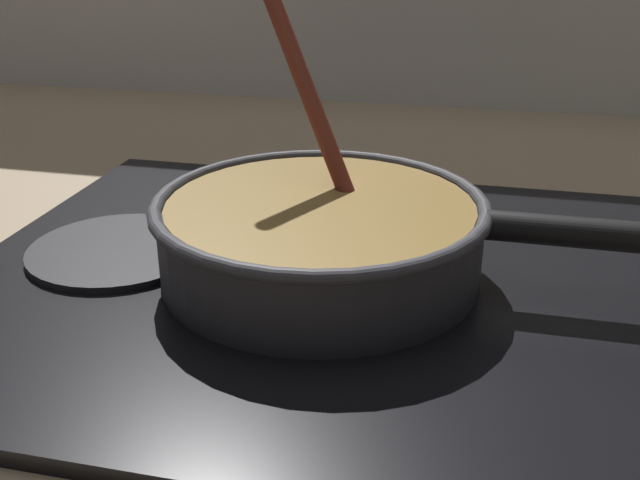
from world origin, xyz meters
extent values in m
cube|color=#9E8466|center=(0.00, 0.00, -0.02)|extent=(2.40, 1.60, 0.04)
cube|color=black|center=(0.03, 0.16, 0.01)|extent=(0.56, 0.48, 0.01)
torus|color=#592D0C|center=(0.03, 0.16, 0.02)|extent=(0.20, 0.20, 0.01)
cylinder|color=#262628|center=(-0.14, 0.16, 0.01)|extent=(0.15, 0.15, 0.01)
cylinder|color=#38383D|center=(0.03, 0.16, 0.04)|extent=(0.24, 0.24, 0.06)
cylinder|color=olive|center=(0.03, 0.16, 0.05)|extent=(0.23, 0.23, 0.05)
torus|color=#38383D|center=(0.03, 0.16, 0.07)|extent=(0.25, 0.25, 0.01)
cylinder|color=black|center=(0.24, 0.16, 0.07)|extent=(0.17, 0.02, 0.02)
cylinder|color=#EDD88C|center=(0.04, 0.19, 0.06)|extent=(0.03, 0.03, 0.01)
cylinder|color=#EDD88C|center=(0.02, 0.13, 0.06)|extent=(0.03, 0.03, 0.01)
cylinder|color=#EDD88C|center=(-0.02, 0.23, 0.06)|extent=(0.03, 0.03, 0.01)
cylinder|color=#E5CC7A|center=(-0.05, 0.20, 0.06)|extent=(0.03, 0.03, 0.01)
cylinder|color=beige|center=(0.04, 0.16, 0.06)|extent=(0.03, 0.03, 0.01)
cylinder|color=maroon|center=(-0.01, 0.23, 0.18)|extent=(0.15, 0.11, 0.25)
cube|color=brown|center=(0.05, 0.19, 0.06)|extent=(0.05, 0.05, 0.01)
camera|label=1|loc=(0.15, -0.35, 0.27)|focal=41.77mm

